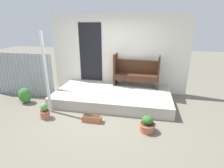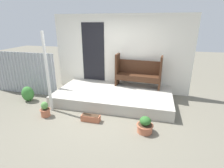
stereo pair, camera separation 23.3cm
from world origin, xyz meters
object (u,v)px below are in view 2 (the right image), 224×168
flower_pot_left (45,110)px  shrub_by_fence (28,94)px  flower_pot_middle (145,126)px  planter_box_rect (91,118)px  support_post (47,73)px  bench (138,72)px

flower_pot_left → shrub_by_fence: bearing=146.7°
flower_pot_middle → planter_box_rect: size_ratio=0.80×
support_post → planter_box_rect: support_post is taller
flower_pot_middle → bench: bearing=100.9°
shrub_by_fence → bench: bearing=21.7°
flower_pot_left → bench: bearing=42.7°
support_post → flower_pot_middle: (2.62, -0.43, -0.91)m
bench → flower_pot_middle: (0.40, -2.09, -0.66)m
support_post → flower_pot_middle: 2.80m
bench → flower_pot_middle: 2.23m
planter_box_rect → flower_pot_left: bearing=-177.2°
flower_pot_middle → planter_box_rect: (-1.34, 0.14, -0.08)m
bench → planter_box_rect: size_ratio=3.13×
bench → planter_box_rect: bearing=-111.5°
support_post → flower_pot_middle: bearing=-9.4°
support_post → bench: size_ratio=1.44×
flower_pot_left → planter_box_rect: bearing=2.8°
bench → shrub_by_fence: bench is taller
flower_pot_left → shrub_by_fence: (-1.08, 0.71, 0.06)m
bench → planter_box_rect: bench is taller
support_post → bench: (2.22, 1.66, -0.25)m
bench → planter_box_rect: (-0.94, -1.95, -0.74)m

